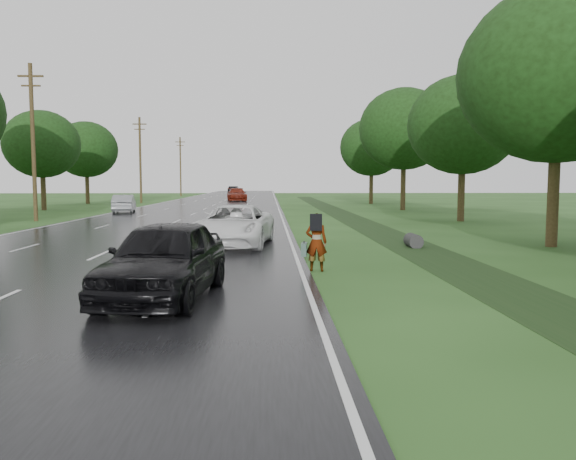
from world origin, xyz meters
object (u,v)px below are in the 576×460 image
(dark_sedan, at_px, (165,259))
(silver_sedan, at_px, (124,204))
(pedestrian, at_px, (316,241))
(white_pickup, at_px, (234,226))

(dark_sedan, height_order, silver_sedan, dark_sedan)
(pedestrian, distance_m, dark_sedan, 5.20)
(silver_sedan, bearing_deg, pedestrian, 104.72)
(pedestrian, height_order, dark_sedan, dark_sedan)
(white_pickup, relative_size, silver_sedan, 1.30)
(white_pickup, distance_m, silver_sedan, 25.58)
(pedestrian, distance_m, silver_sedan, 32.29)
(dark_sedan, bearing_deg, pedestrian, 52.27)
(silver_sedan, bearing_deg, white_pickup, 104.71)
(white_pickup, bearing_deg, pedestrian, -59.81)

